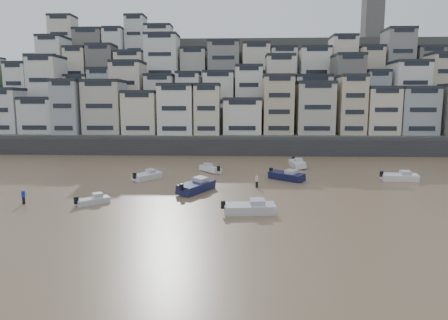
{
  "coord_description": "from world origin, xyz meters",
  "views": [
    {
      "loc": [
        11.15,
        -20.95,
        11.44
      ],
      "look_at": [
        8.99,
        30.0,
        4.0
      ],
      "focal_mm": 32.0,
      "sensor_mm": 36.0,
      "label": 1
    }
  ],
  "objects_px": {
    "person_blue": "(23,196)",
    "person_pink": "(257,181)",
    "boat_i": "(297,163)",
    "boat_h": "(210,168)",
    "boat_c": "(196,185)",
    "boat_j": "(93,199)",
    "boat_e": "(286,174)",
    "boat_f": "(147,175)",
    "boat_a": "(250,207)",
    "boat_g": "(400,176)"
  },
  "relations": [
    {
      "from": "boat_e",
      "to": "boat_j",
      "type": "relative_size",
      "value": 1.55
    },
    {
      "from": "boat_c",
      "to": "person_blue",
      "type": "height_order",
      "value": "boat_c"
    },
    {
      "from": "boat_i",
      "to": "boat_a",
      "type": "distance_m",
      "value": 31.28
    },
    {
      "from": "boat_e",
      "to": "boat_h",
      "type": "distance_m",
      "value": 13.35
    },
    {
      "from": "boat_c",
      "to": "person_pink",
      "type": "distance_m",
      "value": 8.43
    },
    {
      "from": "boat_f",
      "to": "boat_e",
      "type": "bearing_deg",
      "value": -56.01
    },
    {
      "from": "boat_g",
      "to": "boat_h",
      "type": "height_order",
      "value": "boat_g"
    },
    {
      "from": "boat_a",
      "to": "boat_h",
      "type": "relative_size",
      "value": 1.11
    },
    {
      "from": "boat_f",
      "to": "boat_h",
      "type": "xyz_separation_m",
      "value": [
        8.85,
        6.91,
        -0.02
      ]
    },
    {
      "from": "boat_e",
      "to": "person_pink",
      "type": "bearing_deg",
      "value": -87.99
    },
    {
      "from": "boat_c",
      "to": "boat_j",
      "type": "distance_m",
      "value": 12.84
    },
    {
      "from": "boat_c",
      "to": "boat_i",
      "type": "bearing_deg",
      "value": -10.94
    },
    {
      "from": "boat_f",
      "to": "person_blue",
      "type": "height_order",
      "value": "person_blue"
    },
    {
      "from": "boat_g",
      "to": "person_pink",
      "type": "bearing_deg",
      "value": -164.01
    },
    {
      "from": "boat_i",
      "to": "person_blue",
      "type": "bearing_deg",
      "value": -58.01
    },
    {
      "from": "boat_g",
      "to": "boat_f",
      "type": "relative_size",
      "value": 1.05
    },
    {
      "from": "boat_f",
      "to": "boat_g",
      "type": "bearing_deg",
      "value": -56.84
    },
    {
      "from": "boat_j",
      "to": "boat_e",
      "type": "bearing_deg",
      "value": -8.44
    },
    {
      "from": "boat_i",
      "to": "boat_h",
      "type": "distance_m",
      "value": 15.83
    },
    {
      "from": "boat_h",
      "to": "person_blue",
      "type": "height_order",
      "value": "person_blue"
    },
    {
      "from": "boat_c",
      "to": "boat_h",
      "type": "distance_m",
      "value": 14.72
    },
    {
      "from": "boat_j",
      "to": "person_pink",
      "type": "relative_size",
      "value": 2.28
    },
    {
      "from": "boat_i",
      "to": "boat_j",
      "type": "relative_size",
      "value": 1.56
    },
    {
      "from": "boat_j",
      "to": "boat_c",
      "type": "bearing_deg",
      "value": -10.06
    },
    {
      "from": "boat_e",
      "to": "boat_h",
      "type": "height_order",
      "value": "boat_e"
    },
    {
      "from": "boat_h",
      "to": "boat_c",
      "type": "bearing_deg",
      "value": 141.21
    },
    {
      "from": "boat_j",
      "to": "boat_i",
      "type": "bearing_deg",
      "value": 3.97
    },
    {
      "from": "boat_g",
      "to": "boat_c",
      "type": "xyz_separation_m",
      "value": [
        -28.85,
        -8.29,
        0.19
      ]
    },
    {
      "from": "boat_e",
      "to": "boat_j",
      "type": "bearing_deg",
      "value": -104.54
    },
    {
      "from": "boat_i",
      "to": "boat_a",
      "type": "relative_size",
      "value": 1.07
    },
    {
      "from": "boat_j",
      "to": "person_pink",
      "type": "bearing_deg",
      "value": -13.83
    },
    {
      "from": "boat_a",
      "to": "boat_h",
      "type": "bearing_deg",
      "value": 96.99
    },
    {
      "from": "boat_i",
      "to": "boat_a",
      "type": "height_order",
      "value": "boat_i"
    },
    {
      "from": "boat_i",
      "to": "person_pink",
      "type": "height_order",
      "value": "person_pink"
    },
    {
      "from": "boat_j",
      "to": "boat_h",
      "type": "height_order",
      "value": "boat_h"
    },
    {
      "from": "boat_i",
      "to": "boat_j",
      "type": "height_order",
      "value": "boat_i"
    },
    {
      "from": "boat_i",
      "to": "person_pink",
      "type": "distance_m",
      "value": 18.58
    },
    {
      "from": "boat_a",
      "to": "person_blue",
      "type": "bearing_deg",
      "value": 166.61
    },
    {
      "from": "person_blue",
      "to": "person_pink",
      "type": "height_order",
      "value": "same"
    },
    {
      "from": "boat_i",
      "to": "person_blue",
      "type": "height_order",
      "value": "person_blue"
    },
    {
      "from": "boat_c",
      "to": "boat_f",
      "type": "distance_m",
      "value": 11.31
    },
    {
      "from": "boat_g",
      "to": "person_pink",
      "type": "distance_m",
      "value": 21.64
    },
    {
      "from": "boat_h",
      "to": "person_pink",
      "type": "relative_size",
      "value": 2.97
    },
    {
      "from": "boat_a",
      "to": "person_blue",
      "type": "relative_size",
      "value": 3.31
    },
    {
      "from": "person_blue",
      "to": "boat_e",
      "type": "bearing_deg",
      "value": 26.04
    },
    {
      "from": "person_pink",
      "to": "person_blue",
      "type": "bearing_deg",
      "value": -159.48
    },
    {
      "from": "boat_e",
      "to": "boat_i",
      "type": "height_order",
      "value": "boat_i"
    },
    {
      "from": "person_blue",
      "to": "person_pink",
      "type": "bearing_deg",
      "value": 20.52
    },
    {
      "from": "person_blue",
      "to": "person_pink",
      "type": "distance_m",
      "value": 28.51
    },
    {
      "from": "boat_f",
      "to": "boat_a",
      "type": "bearing_deg",
      "value": -107.87
    }
  ]
}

